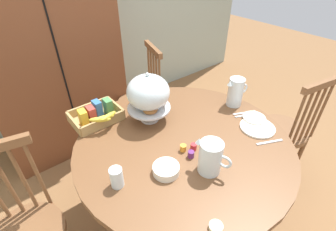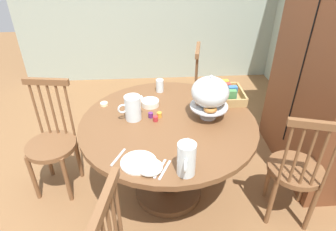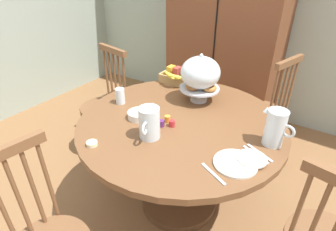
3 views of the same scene
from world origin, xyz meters
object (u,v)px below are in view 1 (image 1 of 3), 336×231
china_plate_small (254,118)px  pastry_stand_with_dome (148,94)px  orange_juice_pitcher (235,93)px  milk_pitcher (210,158)px  windsor_chair_far_side (142,101)px  cereal_bowl (166,169)px  windsor_chair_facing_door (284,132)px  drinking_glass (117,177)px  cereal_basket (97,115)px  butter_dish (216,227)px  china_plate_large (257,127)px  wooden_armoire (47,48)px  dining_table (183,163)px

china_plate_small → pastry_stand_with_dome: bearing=140.4°
orange_juice_pitcher → milk_pitcher: bearing=-152.0°
pastry_stand_with_dome → windsor_chair_far_side: bearing=61.8°
cereal_bowl → windsor_chair_facing_door: bearing=-3.9°
pastry_stand_with_dome → drinking_glass: 0.57m
orange_juice_pitcher → china_plate_small: bearing=-101.8°
windsor_chair_facing_door → drinking_glass: 1.45m
cereal_basket → drinking_glass: bearing=-106.4°
cereal_bowl → drinking_glass: drinking_glass is taller
windsor_chair_far_side → cereal_bowl: windsor_chair_far_side is taller
windsor_chair_far_side → cereal_basket: windsor_chair_far_side is taller
pastry_stand_with_dome → drinking_glass: size_ratio=3.13×
windsor_chair_facing_door → butter_dish: windsor_chair_facing_door is taller
butter_dish → orange_juice_pitcher: bearing=34.5°
pastry_stand_with_dome → orange_juice_pitcher: (0.58, -0.24, -0.10)m
windsor_chair_far_side → china_plate_large: (0.15, -1.12, 0.29)m
milk_pitcher → windsor_chair_facing_door: bearing=2.9°
wooden_armoire → cereal_bowl: (0.06, -1.50, -0.22)m
milk_pitcher → drinking_glass: (-0.42, 0.22, -0.03)m
windsor_chair_far_side → pastry_stand_with_dome: pastry_stand_with_dome is taller
milk_pitcher → cereal_bowl: (-0.18, 0.13, -0.06)m
china_plate_large → drinking_glass: bearing=169.4°
orange_juice_pitcher → milk_pitcher: orange_juice_pitcher is taller
wooden_armoire → cereal_basket: 0.89m
dining_table → cereal_bowl: bearing=-152.4°
windsor_chair_far_side → china_plate_large: bearing=-82.2°
windsor_chair_facing_door → drinking_glass: windsor_chair_facing_door is taller
windsor_chair_facing_door → pastry_stand_with_dome: (-0.96, 0.51, 0.49)m
windsor_chair_far_side → wooden_armoire: bearing=141.8°
cereal_basket → china_plate_small: size_ratio=2.11×
orange_juice_pitcher → dining_table: bearing=-173.4°
cereal_basket → china_plate_large: bearing=-43.5°
windsor_chair_facing_door → butter_dish: bearing=-166.3°
windsor_chair_facing_door → cereal_bowl: windsor_chair_facing_door is taller
wooden_armoire → milk_pitcher: (0.25, -1.63, -0.16)m
china_plate_large → china_plate_small: size_ratio=1.47×
pastry_stand_with_dome → china_plate_small: bearing=-39.6°
cereal_bowl → drinking_glass: size_ratio=1.27×
windsor_chair_far_side → drinking_glass: windsor_chair_far_side is taller
milk_pitcher → china_plate_large: milk_pitcher is taller
cereal_bowl → drinking_glass: bearing=160.1°
cereal_basket → cereal_bowl: cereal_basket is taller
milk_pitcher → pastry_stand_with_dome: bearing=88.1°
milk_pitcher → orange_juice_pitcher: bearing=28.0°
cereal_bowl → dining_table: bearing=27.6°
windsor_chair_facing_door → china_plate_large: bearing=-179.3°
wooden_armoire → butter_dish: (0.03, -1.87, -0.23)m
dining_table → cereal_bowl: (-0.24, -0.13, 0.22)m
dining_table → cereal_basket: (-0.31, 0.51, 0.24)m
milk_pitcher → drinking_glass: size_ratio=1.80×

